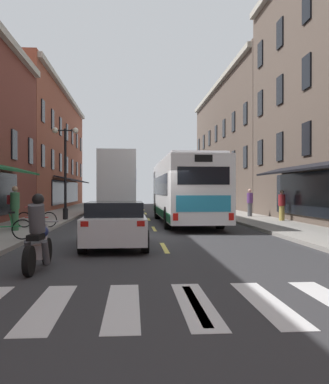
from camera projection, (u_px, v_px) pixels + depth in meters
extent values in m
cube|color=#333335|center=(158.00, 237.00, 16.62)|extent=(34.80, 80.00, 0.10)
cube|color=#DBCC4C|center=(195.00, 304.00, 6.65)|extent=(0.14, 2.40, 0.01)
cube|color=#DBCC4C|center=(164.00, 248.00, 13.13)|extent=(0.14, 2.40, 0.01)
cube|color=#DBCC4C|center=(154.00, 229.00, 19.61)|extent=(0.14, 2.40, 0.01)
cube|color=#DBCC4C|center=(149.00, 219.00, 26.10)|extent=(0.14, 2.40, 0.01)
cube|color=#DBCC4C|center=(146.00, 213.00, 32.58)|extent=(0.14, 2.40, 0.01)
cube|color=#DBCC4C|center=(143.00, 210.00, 39.06)|extent=(0.14, 2.40, 0.01)
cube|color=#DBCC4C|center=(142.00, 207.00, 45.55)|extent=(0.14, 2.40, 0.01)
cube|color=#DBCC4C|center=(141.00, 205.00, 52.03)|extent=(0.14, 2.40, 0.01)
cube|color=silver|center=(48.00, 306.00, 6.49)|extent=(0.50, 2.80, 0.01)
cube|color=silver|center=(123.00, 305.00, 6.57)|extent=(0.50, 2.80, 0.01)
cube|color=silver|center=(195.00, 304.00, 6.65)|extent=(0.50, 2.80, 0.01)
cube|color=silver|center=(266.00, 302.00, 6.73)|extent=(0.50, 2.80, 0.01)
cube|color=gray|center=(309.00, 233.00, 17.05)|extent=(3.00, 80.00, 0.14)
cube|color=black|center=(14.00, 145.00, 23.67)|extent=(0.10, 1.00, 1.60)
cube|color=black|center=(31.00, 151.00, 27.47)|extent=(0.10, 1.00, 1.60)
cube|color=brown|center=(25.00, 150.00, 42.37)|extent=(8.00, 26.57, 11.34)
cube|color=#B2AD9E|center=(68.00, 96.00, 42.65)|extent=(0.44, 26.07, 0.40)
cube|color=black|center=(67.00, 192.00, 42.68)|extent=(0.10, 16.00, 2.10)
cube|color=black|center=(74.00, 180.00, 42.73)|extent=(1.38, 14.93, 0.44)
cube|color=black|center=(43.00, 156.00, 31.27)|extent=(0.10, 1.00, 1.60)
cube|color=black|center=(53.00, 160.00, 35.07)|extent=(0.10, 1.00, 1.60)
cube|color=black|center=(61.00, 163.00, 38.87)|extent=(0.10, 1.00, 1.60)
cube|color=black|center=(67.00, 165.00, 42.67)|extent=(0.10, 1.00, 1.60)
cube|color=black|center=(72.00, 167.00, 46.47)|extent=(0.10, 1.00, 1.60)
cube|color=black|center=(77.00, 169.00, 50.27)|extent=(0.10, 1.00, 1.60)
cube|color=black|center=(81.00, 170.00, 54.07)|extent=(0.10, 1.00, 1.60)
cube|color=black|center=(43.00, 111.00, 31.26)|extent=(0.10, 1.00, 1.60)
cube|color=black|center=(53.00, 120.00, 35.06)|extent=(0.10, 1.00, 1.60)
cube|color=black|center=(61.00, 127.00, 38.86)|extent=(0.10, 1.00, 1.60)
cube|color=black|center=(67.00, 132.00, 42.66)|extent=(0.10, 1.00, 1.60)
cube|color=black|center=(72.00, 137.00, 46.46)|extent=(0.10, 1.00, 1.60)
cube|color=black|center=(77.00, 141.00, 50.26)|extent=(0.10, 1.00, 1.60)
cube|color=black|center=(81.00, 145.00, 54.06)|extent=(0.10, 1.00, 1.60)
cube|color=black|center=(327.00, 164.00, 17.09)|extent=(1.38, 14.93, 0.44)
cube|color=black|center=(307.00, 139.00, 20.94)|extent=(0.10, 1.00, 1.60)
cube|color=black|center=(280.00, 147.00, 24.74)|extent=(0.10, 1.00, 1.60)
cube|color=black|center=(260.00, 153.00, 28.54)|extent=(0.10, 1.00, 1.60)
cube|color=black|center=(307.00, 72.00, 20.93)|extent=(0.10, 1.00, 1.60)
cube|color=black|center=(280.00, 90.00, 24.73)|extent=(0.10, 1.00, 1.60)
cube|color=black|center=(260.00, 104.00, 28.53)|extent=(0.10, 1.00, 1.60)
cube|color=black|center=(307.00, 5.00, 20.91)|extent=(0.10, 1.00, 1.60)
cube|color=black|center=(280.00, 34.00, 24.71)|extent=(0.10, 1.00, 1.60)
cube|color=black|center=(260.00, 54.00, 28.51)|extent=(0.10, 1.00, 1.60)
cube|color=brown|center=(256.00, 146.00, 44.02)|extent=(8.00, 26.57, 12.36)
cube|color=#B2AD9E|center=(215.00, 88.00, 43.70)|extent=(0.44, 26.07, 0.40)
cube|color=black|center=(216.00, 192.00, 43.75)|extent=(0.10, 16.00, 2.10)
cube|color=black|center=(209.00, 180.00, 43.69)|extent=(1.38, 14.93, 0.44)
cube|color=black|center=(245.00, 157.00, 32.34)|extent=(0.10, 1.00, 1.60)
cube|color=black|center=(233.00, 160.00, 36.14)|extent=(0.10, 1.00, 1.60)
cube|color=black|center=(224.00, 163.00, 39.94)|extent=(0.10, 1.00, 1.60)
cube|color=black|center=(216.00, 166.00, 43.74)|extent=(0.10, 1.00, 1.60)
cube|color=black|center=(209.00, 168.00, 47.54)|extent=(0.10, 1.00, 1.60)
cube|color=black|center=(204.00, 169.00, 51.33)|extent=(0.10, 1.00, 1.60)
cube|color=black|center=(199.00, 171.00, 55.13)|extent=(0.10, 1.00, 1.60)
cube|color=black|center=(245.00, 114.00, 32.33)|extent=(0.10, 1.00, 1.60)
cube|color=black|center=(234.00, 122.00, 36.12)|extent=(0.10, 1.00, 1.60)
cube|color=black|center=(224.00, 128.00, 39.92)|extent=(0.10, 1.00, 1.60)
cube|color=black|center=(216.00, 134.00, 43.72)|extent=(0.10, 1.00, 1.60)
cube|color=black|center=(209.00, 138.00, 47.52)|extent=(0.10, 1.00, 1.60)
cube|color=black|center=(204.00, 142.00, 51.32)|extent=(0.10, 1.00, 1.60)
cube|color=black|center=(199.00, 145.00, 55.12)|extent=(0.10, 1.00, 1.60)
cube|color=white|center=(184.00, 190.00, 22.75)|extent=(2.67, 11.64, 2.84)
cube|color=silver|center=(184.00, 161.00, 22.75)|extent=(2.45, 10.44, 0.16)
cube|color=black|center=(184.00, 186.00, 23.05)|extent=(2.68, 9.24, 0.96)
cube|color=#19723F|center=(184.00, 212.00, 22.76)|extent=(2.69, 11.24, 0.36)
cube|color=black|center=(173.00, 186.00, 28.50)|extent=(2.25, 0.14, 1.10)
cube|color=black|center=(203.00, 176.00, 17.00)|extent=(2.05, 0.14, 0.70)
cube|color=teal|center=(203.00, 204.00, 17.00)|extent=(2.15, 0.12, 0.64)
cube|color=black|center=(203.00, 158.00, 16.99)|extent=(0.70, 0.11, 0.28)
cube|color=red|center=(175.00, 217.00, 16.90)|extent=(0.20, 0.08, 0.28)
cube|color=red|center=(231.00, 217.00, 17.08)|extent=(0.20, 0.08, 0.28)
cylinder|color=black|center=(157.00, 211.00, 26.45)|extent=(0.31, 1.00, 1.00)
cylinder|color=black|center=(196.00, 210.00, 26.65)|extent=(0.31, 1.00, 1.00)
cylinder|color=black|center=(168.00, 218.00, 19.36)|extent=(0.31, 1.00, 1.00)
cylinder|color=black|center=(220.00, 218.00, 19.56)|extent=(0.31, 1.00, 1.00)
cube|color=black|center=(117.00, 193.00, 33.33)|extent=(2.35, 2.07, 2.40)
cube|color=black|center=(117.00, 182.00, 34.29)|extent=(2.00, 0.15, 0.80)
cube|color=white|center=(117.00, 179.00, 29.46)|extent=(2.56, 5.84, 3.57)
cube|color=navy|center=(135.00, 177.00, 29.58)|extent=(0.15, 3.47, 0.90)
cube|color=black|center=(117.00, 207.00, 30.46)|extent=(2.10, 7.44, 0.24)
cylinder|color=black|center=(103.00, 207.00, 33.03)|extent=(0.30, 0.91, 0.90)
cylinder|color=black|center=(132.00, 207.00, 33.25)|extent=(0.30, 0.91, 0.90)
cylinder|color=black|center=(100.00, 210.00, 28.49)|extent=(0.30, 0.91, 0.90)
cylinder|color=black|center=(133.00, 210.00, 28.71)|extent=(0.30, 0.91, 0.90)
cube|color=silver|center=(115.00, 227.00, 13.32)|extent=(1.84, 4.25, 0.73)
cube|color=black|center=(115.00, 209.00, 13.15)|extent=(1.66, 2.30, 0.44)
cube|color=red|center=(85.00, 224.00, 11.18)|extent=(0.20, 0.06, 0.14)
cube|color=red|center=(141.00, 224.00, 11.29)|extent=(0.20, 0.06, 0.14)
cylinder|color=black|center=(91.00, 232.00, 14.67)|extent=(0.23, 0.64, 0.64)
cylinder|color=black|center=(142.00, 232.00, 14.81)|extent=(0.23, 0.64, 0.64)
cylinder|color=black|center=(82.00, 242.00, 11.85)|extent=(0.23, 0.64, 0.64)
cylinder|color=black|center=(145.00, 242.00, 11.99)|extent=(0.23, 0.64, 0.64)
cube|color=#144723|center=(118.00, 204.00, 39.20)|extent=(1.88, 4.48, 0.62)
cube|color=black|center=(118.00, 198.00, 39.02)|extent=(1.70, 2.43, 0.52)
cube|color=red|center=(109.00, 202.00, 36.94)|extent=(0.20, 0.06, 0.14)
cube|color=red|center=(127.00, 202.00, 37.06)|extent=(0.20, 0.06, 0.14)
cylinder|color=black|center=(109.00, 205.00, 40.66)|extent=(0.23, 0.64, 0.64)
cylinder|color=black|center=(128.00, 205.00, 40.80)|extent=(0.23, 0.64, 0.64)
cylinder|color=black|center=(108.00, 207.00, 37.61)|extent=(0.23, 0.64, 0.64)
cylinder|color=black|center=(128.00, 207.00, 37.75)|extent=(0.23, 0.64, 0.64)
cylinder|color=black|center=(47.00, 251.00, 10.19)|extent=(0.13, 0.62, 0.62)
cylinder|color=black|center=(29.00, 261.00, 8.74)|extent=(0.15, 0.63, 0.62)
cylinder|color=#B2B2B7|center=(46.00, 239.00, 10.07)|extent=(0.09, 0.33, 0.68)
ellipsoid|color=navy|center=(41.00, 232.00, 9.64)|extent=(0.35, 0.58, 0.28)
cube|color=black|center=(36.00, 237.00, 9.24)|extent=(0.29, 0.57, 0.12)
cube|color=#B2B2B7|center=(39.00, 252.00, 9.46)|extent=(0.26, 0.41, 0.30)
cylinder|color=#B2B2B7|center=(45.00, 221.00, 9.97)|extent=(0.62, 0.07, 0.04)
cylinder|color=#4C4C51|center=(37.00, 218.00, 9.31)|extent=(0.36, 0.47, 0.66)
sphere|color=black|center=(38.00, 199.00, 9.42)|extent=(0.26, 0.26, 0.26)
cylinder|color=#4C4C51|center=(29.00, 252.00, 9.34)|extent=(0.16, 0.37, 0.56)
cylinder|color=#4C4C51|center=(46.00, 252.00, 9.35)|extent=(0.16, 0.37, 0.56)
torus|color=black|center=(24.00, 220.00, 18.71)|extent=(0.66, 0.05, 0.66)
torus|color=black|center=(49.00, 220.00, 18.79)|extent=(0.66, 0.05, 0.66)
cylinder|color=red|center=(37.00, 217.00, 18.75)|extent=(1.00, 0.05, 0.04)
cylinder|color=red|center=(41.00, 213.00, 18.76)|extent=(0.14, 0.04, 0.50)
cube|color=black|center=(41.00, 207.00, 18.76)|extent=(0.20, 0.12, 0.06)
cylinder|color=red|center=(26.00, 207.00, 18.71)|extent=(0.03, 0.48, 0.03)
torus|color=black|center=(22.00, 229.00, 14.08)|extent=(0.66, 0.19, 0.66)
cylinder|color=#1E7F3F|center=(5.00, 227.00, 13.93)|extent=(0.98, 0.25, 0.04)
cylinder|color=#1E7F3F|center=(11.00, 221.00, 13.98)|extent=(0.14, 0.07, 0.50)
cube|color=black|center=(12.00, 212.00, 13.98)|extent=(0.22, 0.16, 0.06)
cylinder|color=#33663F|center=(15.00, 220.00, 17.31)|extent=(0.28, 0.28, 0.85)
cylinder|color=#33663F|center=(15.00, 201.00, 17.31)|extent=(0.36, 0.36, 0.66)
sphere|color=#A07B5F|center=(15.00, 189.00, 17.31)|extent=(0.23, 0.23, 0.23)
cube|color=maroon|center=(11.00, 200.00, 17.43)|extent=(0.28, 0.30, 0.36)
cylinder|color=#B29947|center=(282.00, 213.00, 23.03)|extent=(0.28, 0.28, 0.77)
cylinder|color=maroon|center=(282.00, 200.00, 23.03)|extent=(0.36, 0.36, 0.60)
sphere|color=tan|center=(282.00, 192.00, 23.03)|extent=(0.21, 0.21, 0.21)
cylinder|color=#4C4C51|center=(250.00, 210.00, 26.74)|extent=(0.28, 0.28, 0.81)
cylinder|color=#66387F|center=(250.00, 198.00, 26.74)|extent=(0.36, 0.36, 0.63)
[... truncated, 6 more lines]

